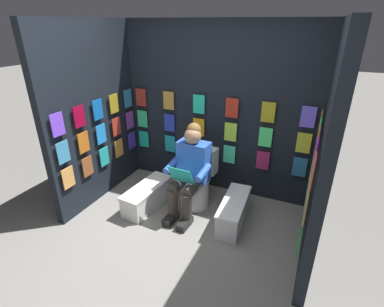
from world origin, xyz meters
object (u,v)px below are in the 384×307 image
comic_longbox_near (234,211)px  comic_longbox_far (147,196)px  toilet (197,182)px  person_reading (189,171)px

comic_longbox_near → comic_longbox_far: comic_longbox_near is taller
comic_longbox_near → comic_longbox_far: (1.17, 0.13, -0.01)m
toilet → person_reading: (0.01, 0.23, 0.27)m
toilet → person_reading: size_ratio=0.65×
toilet → comic_longbox_near: toilet is taller
person_reading → comic_longbox_near: (-0.60, 0.00, -0.43)m
person_reading → comic_longbox_near: size_ratio=1.44×
toilet → comic_longbox_near: bearing=161.6°
person_reading → comic_longbox_far: bearing=16.2°
person_reading → toilet: bearing=-89.6°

